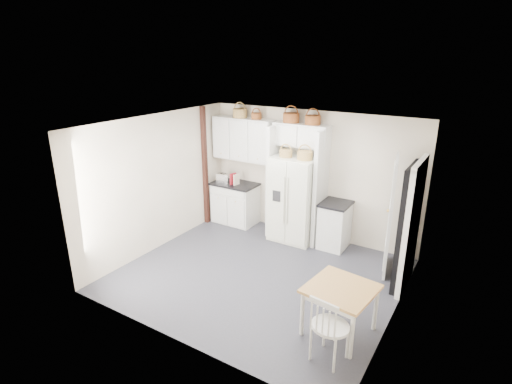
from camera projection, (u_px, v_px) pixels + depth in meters
The scene contains 28 objects.
floor at pixel (259, 275), 6.92m from camera, with size 4.50×4.50×0.00m, color #2F2F37.
ceiling at pixel (259, 125), 6.06m from camera, with size 4.50×4.50×0.00m, color white.
wall_back at pixel (310, 175), 8.10m from camera, with size 4.50×4.50×0.00m, color #BBAC97.
wall_left at pixel (159, 183), 7.61m from camera, with size 4.00×4.00×0.00m, color #BBAC97.
wall_right at pixel (402, 236), 5.37m from camera, with size 4.00×4.00×0.00m, color #BBAC97.
refrigerator at pixel (295, 199), 8.01m from camera, with size 0.90×0.72×1.73m, color silver.
base_cab_left at pixel (235, 203), 8.96m from camera, with size 0.95×0.60×0.88m, color silver.
base_cab_right at pixel (335, 226), 7.79m from camera, with size 0.50×0.60×0.89m, color silver.
dining_table at pixel (339, 310), 5.39m from camera, with size 0.84×0.84×0.70m, color #A66232.
windsor_chair at pixel (330, 326), 4.86m from camera, with size 0.48×0.43×0.97m, color silver.
counter_left at pixel (235, 184), 8.81m from camera, with size 0.99×0.64×0.04m, color black.
counter_right at pixel (336, 204), 7.64m from camera, with size 0.54×0.65×0.04m, color black.
toaster at pixel (223, 178), 8.84m from camera, with size 0.28×0.16×0.19m, color silver.
cookbook_red at pixel (233, 179), 8.69m from camera, with size 0.04×0.16×0.25m, color maroon.
cookbook_cream at pixel (236, 180), 8.65m from camera, with size 0.03×0.16×0.23m, color beige.
basket_upper_b at pixel (240, 113), 8.37m from camera, with size 0.31×0.31×0.18m, color olive.
basket_upper_c at pixel (256, 116), 8.18m from camera, with size 0.22×0.22×0.13m, color brown.
basket_bridge_a at pixel (291, 118), 7.77m from camera, with size 0.33×0.33×0.18m, color brown.
basket_bridge_b at pixel (313, 120), 7.55m from camera, with size 0.30×0.30×0.17m, color brown.
basket_fridge_a at pixel (286, 153), 7.71m from camera, with size 0.26×0.26×0.14m, color olive.
basket_fridge_b at pixel (305, 156), 7.50m from camera, with size 0.30×0.30×0.16m, color olive.
upper_cabinet at pixel (244, 139), 8.51m from camera, with size 1.40×0.34×0.90m, color silver.
bridge_cabinet at pixel (301, 135), 7.76m from camera, with size 1.12×0.34×0.45m, color silver.
fridge_panel_left at pixel (275, 180), 8.23m from camera, with size 0.08×0.60×2.30m, color silver.
fridge_panel_right at pixel (321, 189), 7.73m from camera, with size 0.08×0.60×2.30m, color silver.
trim_post at pixel (205, 167), 8.67m from camera, with size 0.09×0.09×2.60m, color black.
doorway_void at pixel (408, 228), 6.31m from camera, with size 0.18×0.85×2.05m, color black.
door_slab at pixel (391, 216), 6.76m from camera, with size 0.80×0.04×2.05m, color white.
Camera 1 is at (3.14, -5.18, 3.63)m, focal length 28.00 mm.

